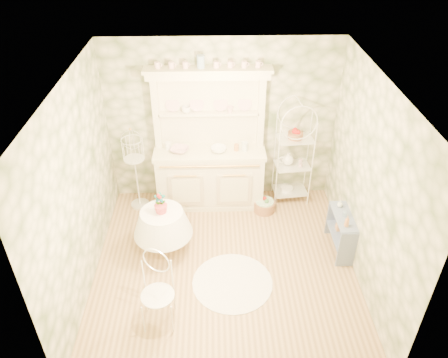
{
  "coord_description": "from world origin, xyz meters",
  "views": [
    {
      "loc": [
        -0.13,
        -4.4,
        4.47
      ],
      "look_at": [
        0.0,
        0.5,
        1.15
      ],
      "focal_mm": 35.0,
      "sensor_mm": 36.0,
      "label": 1
    }
  ],
  "objects_px": {
    "bakers_rack": "(294,153)",
    "birdcage_stand": "(136,172)",
    "cafe_chair": "(157,293)",
    "floor_basket": "(264,205)",
    "side_shelf": "(341,234)",
    "kitchen_dresser": "(209,143)",
    "round_table": "(163,231)"
  },
  "relations": [
    {
      "from": "round_table",
      "to": "birdcage_stand",
      "type": "relative_size",
      "value": 0.56
    },
    {
      "from": "round_table",
      "to": "side_shelf",
      "type": "bearing_deg",
      "value": -0.74
    },
    {
      "from": "round_table",
      "to": "floor_basket",
      "type": "relative_size",
      "value": 2.1
    },
    {
      "from": "bakers_rack",
      "to": "birdcage_stand",
      "type": "relative_size",
      "value": 1.33
    },
    {
      "from": "floor_basket",
      "to": "birdcage_stand",
      "type": "bearing_deg",
      "value": 174.36
    },
    {
      "from": "kitchen_dresser",
      "to": "floor_basket",
      "type": "bearing_deg",
      "value": -17.14
    },
    {
      "from": "kitchen_dresser",
      "to": "bakers_rack",
      "type": "distance_m",
      "value": 1.38
    },
    {
      "from": "kitchen_dresser",
      "to": "birdcage_stand",
      "type": "distance_m",
      "value": 1.28
    },
    {
      "from": "cafe_chair",
      "to": "birdcage_stand",
      "type": "bearing_deg",
      "value": 126.58
    },
    {
      "from": "kitchen_dresser",
      "to": "floor_basket",
      "type": "distance_m",
      "value": 1.38
    },
    {
      "from": "side_shelf",
      "to": "birdcage_stand",
      "type": "distance_m",
      "value": 3.28
    },
    {
      "from": "bakers_rack",
      "to": "kitchen_dresser",
      "type": "bearing_deg",
      "value": 177.79
    },
    {
      "from": "side_shelf",
      "to": "cafe_chair",
      "type": "relative_size",
      "value": 0.66
    },
    {
      "from": "bakers_rack",
      "to": "birdcage_stand",
      "type": "xyz_separation_m",
      "value": [
        -2.53,
        -0.15,
        -0.22
      ]
    },
    {
      "from": "round_table",
      "to": "cafe_chair",
      "type": "distance_m",
      "value": 1.25
    },
    {
      "from": "round_table",
      "to": "birdcage_stand",
      "type": "xyz_separation_m",
      "value": [
        -0.51,
        1.1,
        0.29
      ]
    },
    {
      "from": "cafe_chair",
      "to": "side_shelf",
      "type": "bearing_deg",
      "value": 49.07
    },
    {
      "from": "floor_basket",
      "to": "kitchen_dresser",
      "type": "bearing_deg",
      "value": 162.86
    },
    {
      "from": "cafe_chair",
      "to": "round_table",
      "type": "bearing_deg",
      "value": 115.43
    },
    {
      "from": "kitchen_dresser",
      "to": "birdcage_stand",
      "type": "height_order",
      "value": "kitchen_dresser"
    },
    {
      "from": "birdcage_stand",
      "to": "bakers_rack",
      "type": "bearing_deg",
      "value": 3.49
    },
    {
      "from": "side_shelf",
      "to": "floor_basket",
      "type": "height_order",
      "value": "side_shelf"
    },
    {
      "from": "kitchen_dresser",
      "to": "birdcage_stand",
      "type": "xyz_separation_m",
      "value": [
        -1.18,
        -0.07,
        -0.48
      ]
    },
    {
      "from": "side_shelf",
      "to": "cafe_chair",
      "type": "xyz_separation_m",
      "value": [
        -2.5,
        -1.21,
        0.21
      ]
    },
    {
      "from": "round_table",
      "to": "floor_basket",
      "type": "distance_m",
      "value": 1.81
    },
    {
      "from": "bakers_rack",
      "to": "side_shelf",
      "type": "distance_m",
      "value": 1.52
    },
    {
      "from": "bakers_rack",
      "to": "birdcage_stand",
      "type": "bearing_deg",
      "value": 177.64
    },
    {
      "from": "cafe_chair",
      "to": "floor_basket",
      "type": "distance_m",
      "value": 2.64
    },
    {
      "from": "kitchen_dresser",
      "to": "side_shelf",
      "type": "height_order",
      "value": "kitchen_dresser"
    },
    {
      "from": "bakers_rack",
      "to": "cafe_chair",
      "type": "distance_m",
      "value": 3.21
    },
    {
      "from": "floor_basket",
      "to": "cafe_chair",
      "type": "bearing_deg",
      "value": -125.08
    },
    {
      "from": "side_shelf",
      "to": "cafe_chair",
      "type": "height_order",
      "value": "cafe_chair"
    }
  ]
}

